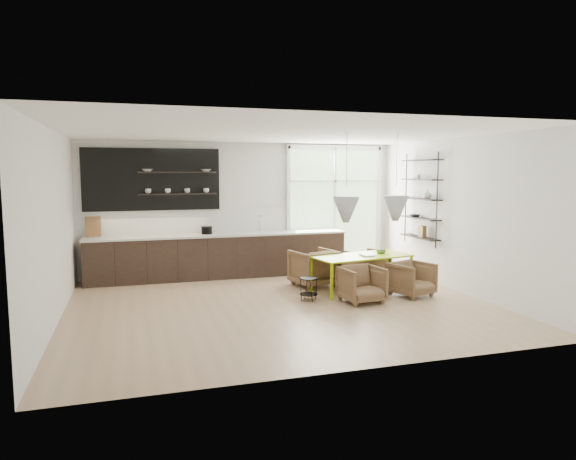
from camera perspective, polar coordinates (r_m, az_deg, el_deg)
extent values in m
cube|color=tan|center=(8.81, -0.73, -8.42)|extent=(7.00, 6.00, 0.01)
cube|color=silver|center=(11.45, -4.94, 2.40)|extent=(7.00, 0.02, 2.90)
cube|color=silver|center=(8.29, -24.66, 0.28)|extent=(0.02, 6.00, 2.90)
cube|color=silver|center=(10.10, 18.70, 1.54)|extent=(0.02, 6.00, 2.90)
cube|color=white|center=(8.54, -0.76, 10.78)|extent=(7.00, 6.00, 0.01)
cube|color=#B2D1A5|center=(12.06, 5.14, 2.60)|extent=(2.20, 0.02, 2.70)
cube|color=silver|center=(12.03, 5.19, 2.59)|extent=(2.30, 0.08, 2.80)
cone|color=#B4B8C2|center=(8.39, 6.46, 2.27)|extent=(0.44, 0.44, 0.42)
cone|color=#B4B8C2|center=(8.78, 11.87, 2.36)|extent=(0.44, 0.44, 0.42)
cylinder|color=black|center=(8.37, 6.54, 7.77)|extent=(0.01, 0.01, 0.89)
cylinder|color=black|center=(8.76, 11.99, 7.62)|extent=(0.01, 0.01, 0.89)
cube|color=black|center=(11.13, -7.56, -2.93)|extent=(5.50, 0.65, 0.90)
cube|color=beige|center=(11.07, -7.59, -0.53)|extent=(5.54, 0.69, 0.04)
cube|color=silver|center=(11.35, -7.88, 1.06)|extent=(5.50, 0.02, 0.55)
cube|color=black|center=(11.14, -14.83, 5.44)|extent=(2.80, 0.06, 1.30)
cube|color=black|center=(11.03, -12.22, 6.28)|extent=(1.60, 0.28, 0.03)
cube|color=black|center=(11.04, -12.16, 3.95)|extent=(1.60, 0.28, 0.03)
cube|color=#93633E|center=(11.16, -20.85, 0.35)|extent=(0.30, 0.10, 0.42)
cylinder|color=silver|center=(11.32, -3.19, 0.69)|extent=(0.02, 0.02, 0.40)
imported|color=white|center=(11.00, -15.36, 6.42)|extent=(0.22, 0.22, 0.05)
imported|color=white|center=(11.10, -9.11, 6.56)|extent=(0.22, 0.22, 0.05)
imported|color=white|center=(11.01, -15.29, 4.19)|extent=(0.12, 0.12, 0.10)
imported|color=white|center=(11.03, -13.21, 4.25)|extent=(0.12, 0.12, 0.10)
imported|color=white|center=(11.06, -11.13, 4.31)|extent=(0.12, 0.12, 0.10)
imported|color=white|center=(11.11, -9.07, 4.35)|extent=(0.12, 0.12, 0.10)
cylinder|color=black|center=(11.08, -9.01, -0.07)|extent=(0.23, 0.23, 0.14)
cube|color=black|center=(10.50, 16.22, 3.17)|extent=(0.02, 0.02, 1.90)
cube|color=black|center=(11.52, 12.95, 3.53)|extent=(0.02, 0.02, 1.90)
cube|color=black|center=(11.07, 14.39, -0.78)|extent=(0.26, 1.20, 0.02)
cube|color=black|center=(11.03, 14.45, 1.28)|extent=(0.26, 1.20, 0.02)
cube|color=black|center=(11.00, 14.51, 3.36)|extent=(0.26, 1.20, 0.02)
cube|color=black|center=(10.99, 14.57, 5.44)|extent=(0.26, 1.20, 0.03)
cube|color=black|center=(10.99, 14.63, 7.52)|extent=(0.26, 1.20, 0.03)
imported|color=white|center=(10.79, 15.22, 3.85)|extent=(0.18, 0.18, 0.19)
imported|color=#333338|center=(11.20, 13.93, 1.57)|extent=(0.22, 0.22, 0.05)
imported|color=white|center=(11.08, 14.31, 5.76)|extent=(0.10, 0.10, 0.09)
cube|color=#93633E|center=(10.97, 14.68, -0.15)|extent=(0.10, 0.18, 0.24)
cube|color=#A4CD08|center=(9.86, 8.18, -2.90)|extent=(1.97, 1.13, 0.03)
cube|color=#A4CD08|center=(9.13, 4.88, -5.77)|extent=(0.05, 0.05, 0.65)
cube|color=#A4CD08|center=(9.77, 2.57, -4.94)|extent=(0.05, 0.05, 0.65)
cube|color=#A4CD08|center=(10.15, 13.51, -4.68)|extent=(0.05, 0.05, 0.65)
cube|color=#A4CD08|center=(10.73, 10.93, -4.02)|extent=(0.05, 0.05, 0.65)
imported|color=brown|center=(10.22, 2.89, -4.20)|extent=(0.95, 0.97, 0.74)
imported|color=brown|center=(10.76, 8.79, -3.94)|extent=(0.89, 0.90, 0.66)
imported|color=brown|center=(9.04, 8.17, -6.00)|extent=(0.74, 0.76, 0.63)
imported|color=brown|center=(9.67, 13.59, -5.32)|extent=(0.86, 0.87, 0.62)
cylinder|color=black|center=(9.06, 2.32, -5.39)|extent=(0.30, 0.30, 0.02)
cylinder|color=black|center=(9.13, 2.31, -7.13)|extent=(0.32, 0.32, 0.01)
cylinder|color=black|center=(9.15, 3.16, -6.55)|extent=(0.01, 0.01, 0.40)
cylinder|color=black|center=(9.24, 2.05, -6.42)|extent=(0.01, 0.01, 0.40)
cylinder|color=black|center=(9.07, 1.45, -6.67)|extent=(0.01, 0.01, 0.40)
cylinder|color=black|center=(8.98, 2.59, -6.80)|extent=(0.01, 0.01, 0.40)
imported|color=white|center=(9.79, 8.19, -2.79)|extent=(0.24, 0.31, 0.03)
imported|color=#4E7345|center=(10.17, 10.30, -2.39)|extent=(0.22, 0.22, 0.06)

